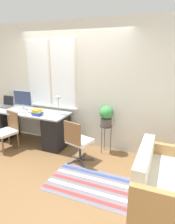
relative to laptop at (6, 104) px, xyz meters
The scene contains 15 objects.
ground_plane 1.99m from the laptop, 14.57° to the right, with size 14.00×14.00×0.00m, color brown.
wall_back_with_window 1.84m from the laptop, ahead, with size 9.00×0.12×2.70m.
desk 0.86m from the laptop, ahead, with size 1.98×0.67×0.76m.
laptop is the anchor object (origin of this frame).
monitor 0.62m from the laptop, ahead, with size 0.50×0.18×0.45m.
keyboard 0.64m from the laptop, 20.28° to the right, with size 0.38×0.11×0.02m.
mouse 0.90m from the laptop, 13.89° to the right, with size 0.04×0.07×0.03m.
desk_lamp 1.56m from the laptop, ahead, with size 0.14×0.14×0.41m.
book_stack 1.18m from the laptop, 14.27° to the right, with size 0.22×0.18×0.12m.
desk_chair_wooden 0.91m from the laptop, 46.80° to the right, with size 0.50×0.51×0.82m.
office_chair_swivel 2.29m from the laptop, 12.91° to the right, with size 0.55×0.56×0.85m.
couch_loveseat 3.97m from the laptop, 15.58° to the right, with size 0.81×1.32×0.78m.
plant_stand 2.59m from the laptop, ahead, with size 0.26×0.26×0.60m.
potted_plant 2.57m from the laptop, ahead, with size 0.29×0.29×0.41m.
floor_rug_striped 3.03m from the laptop, 21.57° to the right, with size 1.44×0.86×0.01m.
Camera 1 is at (1.98, -3.17, 2.04)m, focal length 32.00 mm.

